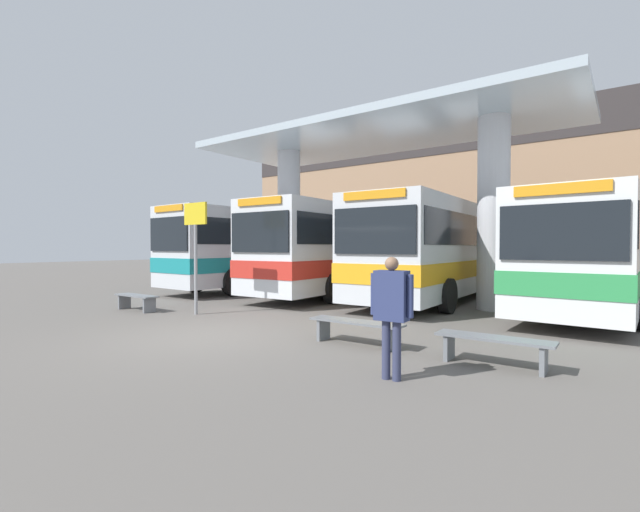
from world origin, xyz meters
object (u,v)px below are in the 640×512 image
(waiting_bench_far_platform, at_px, (356,327))
(info_sign_platform, at_px, (196,235))
(waiting_bench_near_pillar, at_px, (136,299))
(transit_bus_left_bay, at_px, (270,246))
(pedestrian_waiting, at_px, (392,305))
(parked_car_street, at_px, (428,261))
(transit_bus_center_bay, at_px, (356,247))
(transit_bus_far_right_bay, at_px, (595,250))
(transit_bus_right_bay, at_px, (443,247))
(waiting_bench_mid_platform, at_px, (494,344))

(waiting_bench_far_platform, relative_size, info_sign_platform, 0.61)
(info_sign_platform, bearing_deg, waiting_bench_near_pillar, -163.75)
(transit_bus_left_bay, distance_m, info_sign_platform, 7.65)
(pedestrian_waiting, bearing_deg, parked_car_street, 106.69)
(transit_bus_center_bay, height_order, pedestrian_waiting, transit_bus_center_bay)
(transit_bus_far_right_bay, bearing_deg, transit_bus_right_bay, 11.30)
(waiting_bench_near_pillar, bearing_deg, transit_bus_right_bay, 52.51)
(waiting_bench_near_pillar, bearing_deg, transit_bus_center_bay, 72.82)
(transit_bus_right_bay, relative_size, parked_car_street, 2.41)
(transit_bus_left_bay, xyz_separation_m, waiting_bench_near_pillar, (1.49, -7.39, -1.54))
(parked_car_street, bearing_deg, pedestrian_waiting, -65.89)
(parked_car_street, bearing_deg, waiting_bench_mid_platform, -61.63)
(parked_car_street, bearing_deg, transit_bus_far_right_bay, -41.43)
(waiting_bench_far_platform, distance_m, info_sign_platform, 5.80)
(pedestrian_waiting, bearing_deg, waiting_bench_far_platform, 130.67)
(transit_bus_left_bay, distance_m, waiting_bench_mid_platform, 13.70)
(transit_bus_left_bay, bearing_deg, waiting_bench_mid_platform, 148.82)
(waiting_bench_near_pillar, relative_size, pedestrian_waiting, 0.94)
(transit_bus_left_bay, bearing_deg, transit_bus_right_bay, -173.08)
(waiting_bench_mid_platform, bearing_deg, waiting_bench_near_pillar, -180.00)
(waiting_bench_far_platform, xyz_separation_m, pedestrian_waiting, (1.50, -1.54, 0.70))
(transit_bus_right_bay, relative_size, pedestrian_waiting, 6.32)
(parked_car_street, bearing_deg, waiting_bench_near_pillar, -91.77)
(transit_bus_left_bay, distance_m, waiting_bench_near_pillar, 7.70)
(transit_bus_center_bay, relative_size, waiting_bench_near_pillar, 7.34)
(parked_car_street, bearing_deg, transit_bus_center_bay, -81.58)
(transit_bus_center_bay, xyz_separation_m, transit_bus_right_bay, (3.67, -0.10, -0.02))
(parked_car_street, bearing_deg, transit_bus_right_bay, -61.78)
(waiting_bench_far_platform, bearing_deg, waiting_bench_near_pillar, -180.00)
(transit_bus_right_bay, bearing_deg, waiting_bench_mid_platform, 113.40)
(transit_bus_center_bay, xyz_separation_m, info_sign_platform, (-0.56, -7.62, 0.31))
(pedestrian_waiting, distance_m, parked_car_street, 20.75)
(pedestrian_waiting, bearing_deg, transit_bus_far_right_bay, 76.22)
(transit_bus_right_bay, relative_size, transit_bus_far_right_bay, 0.88)
(transit_bus_center_bay, distance_m, parked_car_street, 9.79)
(transit_bus_center_bay, height_order, waiting_bench_mid_platform, transit_bus_center_bay)
(transit_bus_far_right_bay, height_order, info_sign_platform, transit_bus_far_right_bay)
(transit_bus_right_bay, relative_size, waiting_bench_near_pillar, 6.70)
(transit_bus_right_bay, bearing_deg, parked_car_street, -66.94)
(transit_bus_far_right_bay, relative_size, info_sign_platform, 4.02)
(transit_bus_left_bay, xyz_separation_m, transit_bus_center_bay, (4.02, 0.80, -0.01))
(pedestrian_waiting, bearing_deg, transit_bus_right_bay, 102.27)
(waiting_bench_near_pillar, bearing_deg, parked_car_street, 84.42)
(transit_bus_far_right_bay, relative_size, waiting_bench_near_pillar, 7.60)
(pedestrian_waiting, bearing_deg, transit_bus_left_bay, 135.83)
(transit_bus_left_bay, relative_size, transit_bus_far_right_bay, 0.85)
(transit_bus_center_bay, bearing_deg, waiting_bench_near_pillar, 71.04)
(transit_bus_far_right_bay, distance_m, pedestrian_waiting, 10.52)
(transit_bus_center_bay, relative_size, transit_bus_right_bay, 1.10)
(transit_bus_right_bay, bearing_deg, waiting_bench_far_platform, 97.35)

